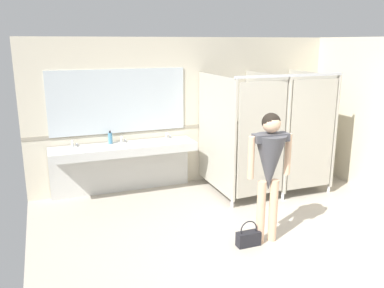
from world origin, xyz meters
The scene contains 10 objects.
ground_plane centered at (0.00, 0.00, -0.05)m, with size 5.88×6.66×0.10m, color #B2A899.
wall_back centered at (0.00, 3.09, 1.31)m, with size 5.88×0.12×2.63m, color beige.
wall_back_tile_band centered at (0.00, 3.03, 1.05)m, with size 5.88×0.01×0.06m, color #9E937F.
vanity_counter centered at (-1.37, 2.82, 0.66)m, with size 2.40×0.57×1.01m.
mirror_panel centered at (-1.37, 3.02, 1.58)m, with size 2.30×0.02×1.07m, color silver.
bathroom_stalls centered at (1.03, 2.09, 1.08)m, with size 1.93×1.47×2.07m.
person_standing centered at (0.02, 0.49, 1.09)m, with size 0.59×0.42×1.71m.
handbag centered at (-0.25, 0.46, 0.11)m, with size 0.31×0.13×0.34m.
soap_dispenser centered at (-1.56, 2.90, 0.99)m, with size 0.07×0.07×0.22m.
floor_drain_cover centered at (1.44, -0.08, 0.00)m, with size 0.14×0.14×0.01m, color #B7BABF.
Camera 1 is at (-2.58, -3.65, 2.55)m, focal length 37.38 mm.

